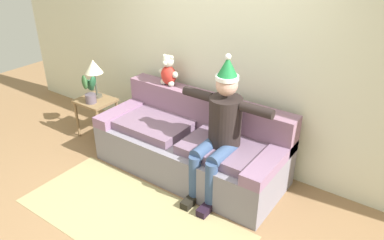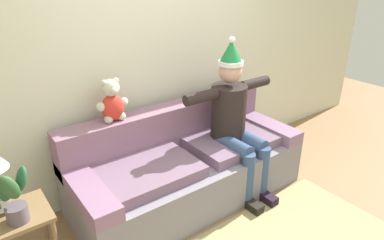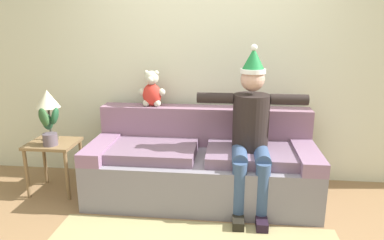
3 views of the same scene
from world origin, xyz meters
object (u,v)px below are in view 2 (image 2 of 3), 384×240
(person_seated, at_px, (235,118))
(potted_plant, at_px, (14,198))
(teddy_bear, at_px, (112,102))
(couch, at_px, (186,165))
(side_table, at_px, (15,226))

(person_seated, bearing_deg, potted_plant, -179.47)
(teddy_bear, bearing_deg, person_seated, -23.91)
(potted_plant, bearing_deg, teddy_bear, 27.06)
(teddy_bear, distance_m, potted_plant, 1.08)
(couch, height_order, potted_plant, potted_plant)
(couch, distance_m, potted_plant, 1.55)
(teddy_bear, relative_size, side_table, 0.71)
(side_table, bearing_deg, potted_plant, -69.06)
(teddy_bear, bearing_deg, couch, -27.04)
(teddy_bear, relative_size, potted_plant, 0.94)
(person_seated, distance_m, potted_plant, 1.95)
(teddy_bear, height_order, side_table, teddy_bear)
(side_table, distance_m, potted_plant, 0.30)
(side_table, relative_size, potted_plant, 1.33)
(teddy_bear, distance_m, side_table, 1.19)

